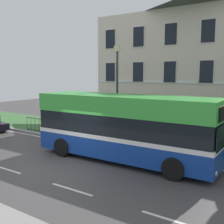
# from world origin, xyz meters

# --- Properties ---
(ground_plane) EXTENTS (60.00, 56.00, 0.18)m
(ground_plane) POSITION_xyz_m (0.00, 1.06, -0.02)
(ground_plane) COLOR #454242
(georgian_townhouse) EXTENTS (16.99, 10.13, 11.65)m
(georgian_townhouse) POSITION_xyz_m (1.68, 16.23, 5.98)
(georgian_townhouse) COLOR beige
(georgian_townhouse) RESTS_ON ground_plane
(iron_verge_railing) EXTENTS (19.83, 0.04, 0.97)m
(iron_verge_railing) POSITION_xyz_m (1.68, 4.40, 0.62)
(iron_verge_railing) COLOR black
(iron_verge_railing) RESTS_ON ground_plane
(single_decker_bus) EXTENTS (9.43, 2.74, 3.28)m
(single_decker_bus) POSITION_xyz_m (1.70, 2.38, 1.72)
(single_decker_bus) COLOR navy
(single_decker_bus) RESTS_ON ground_plane
(street_lamp_post) EXTENTS (0.36, 0.24, 5.92)m
(street_lamp_post) POSITION_xyz_m (-0.70, 5.39, 3.56)
(street_lamp_post) COLOR #333338
(street_lamp_post) RESTS_ON ground_plane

